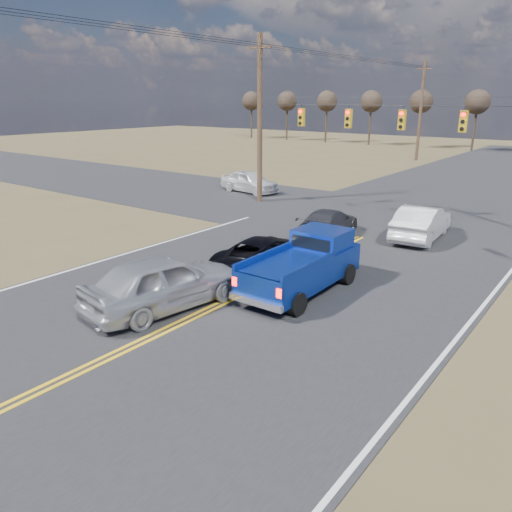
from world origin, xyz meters
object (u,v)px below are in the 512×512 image
Objects in this scene: black_suv at (267,254)px; white_car_queue at (421,222)px; dgrey_car_queue at (328,223)px; silver_suv at (163,282)px; cross_car_west at (249,181)px; pickup_truck at (304,265)px.

white_car_queue is (3.14, 8.03, 0.13)m from black_suv.
dgrey_car_queue is at bearing -85.12° from black_suv.
cross_car_west is (-10.36, 17.72, -0.12)m from silver_suv.
cross_car_west is (-10.20, 6.96, 0.11)m from dgrey_car_queue.
silver_suv is 1.15× the size of cross_car_west.
silver_suv is at bearing 81.44° from dgrey_car_queue.
silver_suv is at bearing -125.31° from pickup_truck.
white_car_queue is 1.07× the size of cross_car_west.
white_car_queue is at bearing -159.06° from dgrey_car_queue.
pickup_truck is at bearing 79.77° from white_car_queue.
pickup_truck reaches higher than dgrey_car_queue.
black_suv is (-2.29, 1.00, -0.28)m from pickup_truck.
silver_suv is 1.15× the size of dgrey_car_queue.
pickup_truck is 9.07m from white_car_queue.
black_suv reaches higher than dgrey_car_queue.
white_car_queue is at bearing -112.23° from black_suv.
cross_car_west is at bearing -50.76° from black_suv.
cross_car_west is at bearing 133.04° from pickup_truck.
silver_suv is 1.07× the size of white_car_queue.
cross_car_west is (-13.93, 4.78, -0.03)m from white_car_queue.
silver_suv is 20.52m from cross_car_west.
black_suv is at bearing 86.36° from dgrey_car_queue.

